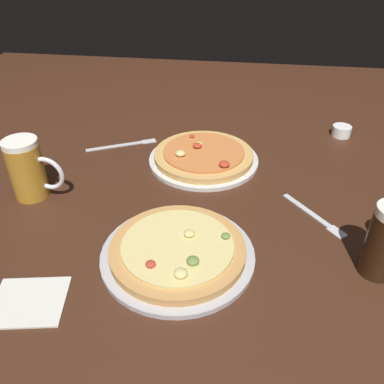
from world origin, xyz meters
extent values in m
cube|color=#3D2114|center=(0.00, 0.00, -0.01)|extent=(2.40, 2.40, 0.03)
cylinder|color=#B2B2B7|center=(0.00, -0.22, 0.01)|extent=(0.33, 0.33, 0.01)
cylinder|color=tan|center=(0.00, -0.22, 0.02)|extent=(0.29, 0.29, 0.02)
cylinder|color=#DBC67A|center=(0.00, -0.22, 0.03)|extent=(0.24, 0.24, 0.01)
ellipsoid|color=#DBC67A|center=(0.02, -0.19, 0.04)|extent=(0.02, 0.02, 0.01)
ellipsoid|color=olive|center=(0.10, -0.18, 0.04)|extent=(0.02, 0.02, 0.01)
ellipsoid|color=olive|center=(0.04, -0.27, 0.04)|extent=(0.03, 0.03, 0.01)
ellipsoid|color=#B73823|center=(-0.04, -0.29, 0.04)|extent=(0.02, 0.02, 0.01)
ellipsoid|color=#DBC67A|center=(0.02, -0.31, 0.04)|extent=(0.03, 0.03, 0.01)
cylinder|color=silver|center=(0.01, 0.19, 0.01)|extent=(0.33, 0.33, 0.01)
cylinder|color=tan|center=(0.01, 0.19, 0.02)|extent=(0.29, 0.29, 0.02)
cylinder|color=#C67038|center=(0.01, 0.19, 0.03)|extent=(0.24, 0.24, 0.01)
ellipsoid|color=#DBC67A|center=(-0.01, 0.22, 0.04)|extent=(0.02, 0.02, 0.01)
ellipsoid|color=#DBC67A|center=(-0.06, 0.16, 0.04)|extent=(0.03, 0.03, 0.01)
ellipsoid|color=#B73823|center=(0.07, 0.11, 0.04)|extent=(0.03, 0.03, 0.02)
ellipsoid|color=#B73823|center=(-0.04, 0.28, 0.04)|extent=(0.02, 0.02, 0.01)
ellipsoid|color=#B73823|center=(-0.01, 0.21, 0.04)|extent=(0.03, 0.03, 0.01)
cylinder|color=black|center=(0.41, -0.20, 0.07)|extent=(0.07, 0.07, 0.14)
cylinder|color=#B27A23|center=(-0.42, -0.04, 0.07)|extent=(0.09, 0.09, 0.15)
cylinder|color=white|center=(-0.42, -0.04, 0.15)|extent=(0.09, 0.09, 0.01)
torus|color=silver|center=(-0.36, -0.05, 0.07)|extent=(0.09, 0.02, 0.09)
cylinder|color=white|center=(0.44, 0.43, 0.02)|extent=(0.06, 0.06, 0.03)
cube|color=silver|center=(-0.26, -0.38, 0.00)|extent=(0.16, 0.14, 0.01)
cube|color=silver|center=(0.29, -0.01, 0.00)|extent=(0.11, 0.13, 0.01)
cube|color=silver|center=(0.35, -0.09, 0.00)|extent=(0.05, 0.05, 0.00)
cube|color=silver|center=(-0.28, 0.25, 0.00)|extent=(0.17, 0.10, 0.01)
cube|color=silver|center=(-0.18, 0.30, 0.00)|extent=(0.05, 0.04, 0.00)
camera|label=1|loc=(0.12, -0.83, 0.60)|focal=37.07mm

